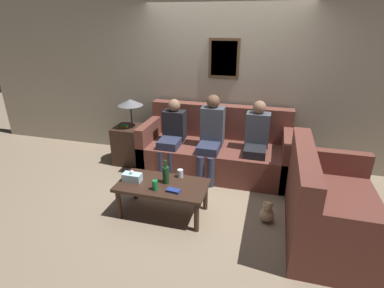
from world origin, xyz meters
TOP-DOWN VIEW (x-y plane):
  - ground_plane at (0.00, 0.00)m, footprint 16.00×16.00m
  - wall_back at (0.00, 1.06)m, footprint 9.00×0.08m
  - couch_main at (0.00, 0.57)m, footprint 2.27×0.95m
  - couch_side at (1.50, -0.68)m, footprint 0.95×1.52m
  - coffee_table at (-0.39, -0.77)m, footprint 1.09×0.57m
  - side_table_with_lamp at (-1.43, 0.47)m, footprint 0.50×0.47m
  - wine_bottle at (-0.36, -0.73)m, footprint 0.08×0.08m
  - drinking_glass at (-0.24, -0.55)m, footprint 0.07×0.07m
  - book_stack at (-0.21, -0.90)m, footprint 0.17×0.10m
  - soda_can at (-0.43, -0.92)m, footprint 0.07×0.07m
  - tissue_box at (-0.78, -0.80)m, footprint 0.23×0.12m
  - person_left at (-0.66, 0.38)m, footprint 0.34×0.60m
  - person_middle at (-0.04, 0.36)m, footprint 0.34×0.59m
  - person_right at (0.62, 0.41)m, footprint 0.34×0.59m
  - teddy_bear at (0.86, -0.59)m, footprint 0.17×0.17m

SIDE VIEW (x-z plane):
  - ground_plane at x=0.00m, z-range 0.00..0.00m
  - teddy_bear at x=0.86m, z-range -0.02..0.25m
  - couch_main at x=0.00m, z-range -0.16..0.83m
  - couch_side at x=1.50m, z-range -0.16..0.84m
  - coffee_table at x=-0.39m, z-range 0.15..0.57m
  - side_table_with_lamp at x=-1.43m, z-range -0.16..0.94m
  - book_stack at x=-0.21m, z-range 0.42..0.45m
  - drinking_glass at x=-0.24m, z-range 0.42..0.52m
  - tissue_box at x=-0.78m, z-range 0.40..0.54m
  - soda_can at x=-0.43m, z-range 0.42..0.54m
  - wine_bottle at x=-0.36m, z-range 0.38..0.68m
  - person_left at x=-0.66m, z-range 0.06..1.19m
  - person_right at x=0.62m, z-range 0.05..1.25m
  - person_middle at x=-0.04m, z-range 0.05..1.30m
  - wall_back at x=0.00m, z-range 0.00..2.60m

